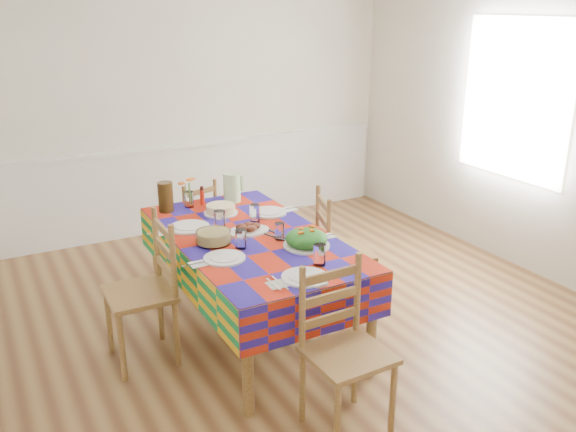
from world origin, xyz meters
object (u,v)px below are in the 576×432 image
object	(u,v)px
tea_pitcher	(166,197)
chair_left	(146,292)
chair_far	(194,226)
green_pitcher	(232,187)
meat_platter	(248,229)
dining_table	(250,246)
chair_right	(340,251)
chair_near	(344,351)

from	to	relation	value
tea_pitcher	chair_left	bearing A→B (deg)	-117.50
chair_far	chair_left	xyz separation A→B (m)	(-0.78, -1.22, 0.08)
green_pitcher	tea_pitcher	world-z (taller)	green_pitcher
tea_pitcher	meat_platter	bearing A→B (deg)	-62.72
dining_table	chair_right	size ratio (longest dim) A/B	2.01
dining_table	green_pitcher	distance (m)	0.83
chair_near	meat_platter	bearing A→B (deg)	87.47
green_pitcher	chair_left	distance (m)	1.30
chair_near	chair_right	bearing A→B (deg)	56.14
meat_platter	tea_pitcher	world-z (taller)	tea_pitcher
chair_left	chair_right	xyz separation A→B (m)	(1.54, 0.01, -0.02)
dining_table	chair_near	bearing A→B (deg)	-90.06
meat_platter	tea_pitcher	distance (m)	0.82
green_pitcher	chair_left	world-z (taller)	chair_left
tea_pitcher	chair_far	xyz separation A→B (m)	(0.36, 0.43, -0.45)
chair_far	chair_left	world-z (taller)	chair_left
tea_pitcher	chair_near	xyz separation A→B (m)	(0.35, -2.01, -0.39)
chair_left	meat_platter	bearing A→B (deg)	96.20
chair_far	dining_table	bearing A→B (deg)	74.96
tea_pitcher	chair_right	distance (m)	1.43
chair_far	chair_left	size ratio (longest dim) A/B	0.84
chair_near	chair_right	size ratio (longest dim) A/B	1.02
dining_table	chair_left	bearing A→B (deg)	-179.94
green_pitcher	tea_pitcher	bearing A→B (deg)	178.42
meat_platter	dining_table	bearing A→B (deg)	-103.71
chair_near	chair_left	size ratio (longest dim) A/B	0.97
chair_near	chair_far	size ratio (longest dim) A/B	1.15
green_pitcher	tea_pitcher	xyz separation A→B (m)	(-0.56, 0.02, -0.00)
green_pitcher	chair_right	bearing A→B (deg)	-53.28
dining_table	tea_pitcher	world-z (taller)	tea_pitcher
green_pitcher	dining_table	bearing A→B (deg)	-104.61
tea_pitcher	chair_right	xyz separation A→B (m)	(1.13, -0.78, -0.40)
chair_left	chair_right	distance (m)	1.54
meat_platter	chair_near	world-z (taller)	chair_near
dining_table	chair_far	bearing A→B (deg)	89.54
green_pitcher	chair_right	xyz separation A→B (m)	(0.57, -0.76, -0.40)
green_pitcher	tea_pitcher	size ratio (longest dim) A/B	1.02
meat_platter	chair_near	distance (m)	1.32
chair_far	chair_right	xyz separation A→B (m)	(0.76, -1.21, 0.05)
meat_platter	green_pitcher	distance (m)	0.74
dining_table	meat_platter	world-z (taller)	meat_platter
green_pitcher	chair_left	bearing A→B (deg)	-141.27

